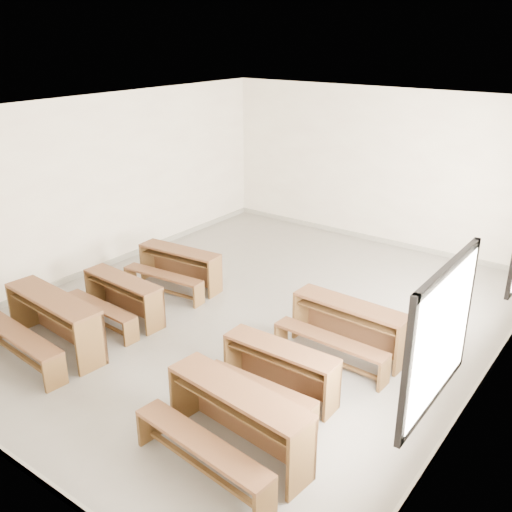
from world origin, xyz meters
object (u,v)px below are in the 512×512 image
Objects in this scene: desk_set_4 at (278,368)px; desk_set_3 at (235,418)px; desk_set_0 at (51,320)px; desk_set_5 at (347,325)px; desk_set_1 at (121,296)px; desk_set_2 at (178,266)px.

desk_set_3 is at bearing -79.52° from desk_set_4.
desk_set_0 is 4.14m from desk_set_5.
desk_set_2 is (-0.11, 1.39, 0.01)m from desk_set_1.
desk_set_0 reaches higher than desk_set_3.
desk_set_5 is at bearing -8.64° from desk_set_2.
desk_set_3 is (3.40, -0.16, -0.01)m from desk_set_0.
desk_set_2 is 0.88× the size of desk_set_3.
desk_set_3 reaches higher than desk_set_5.
desk_set_3 is at bearing -18.94° from desk_set_1.
desk_set_0 is 1.21× the size of desk_set_1.
desk_set_3 is (3.34, -1.37, 0.06)m from desk_set_1.
desk_set_0 reaches higher than desk_set_2.
desk_set_5 is (3.32, 1.18, 0.04)m from desk_set_1.
desk_set_0 is at bearing -94.15° from desk_set_2.
desk_set_0 is 1.24× the size of desk_set_4.
desk_set_2 is at bearing 95.55° from desk_set_0.
desk_set_3 is 1.09× the size of desk_set_5.
desk_set_2 is at bearing 97.72° from desk_set_1.
desk_set_5 is (3.42, -0.22, 0.03)m from desk_set_2.
desk_set_3 is 2.55m from desk_set_5.
desk_set_1 is 3.52m from desk_set_5.
desk_set_3 reaches higher than desk_set_1.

